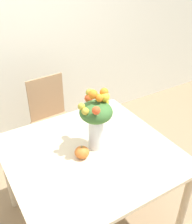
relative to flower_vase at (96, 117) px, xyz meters
The scene contains 6 objects.
ground_plane 1.03m from the flower_vase, 155.22° to the right, with size 12.00×12.00×0.00m, color #8E7556.
wall_back 1.55m from the flower_vase, 92.62° to the left, with size 8.00×0.06×2.70m.
dining_table 0.36m from the flower_vase, 155.22° to the right, with size 1.18×1.13×0.77m.
flower_vase is the anchor object (origin of this frame).
pumpkin 0.27m from the flower_vase, 161.04° to the right, with size 0.10×0.10×0.10m.
dining_chair_near_window 1.06m from the flower_vase, 88.68° to the left, with size 0.45×0.45×0.93m.
Camera 1 is at (-0.73, -1.28, 2.03)m, focal length 42.00 mm.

